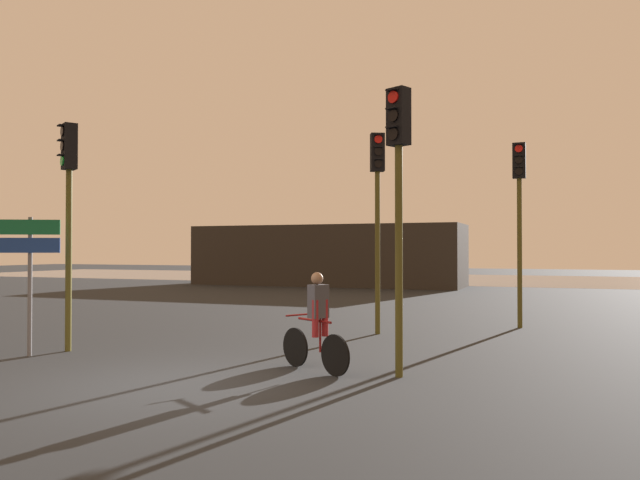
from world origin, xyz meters
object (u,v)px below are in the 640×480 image
Objects in this scene: traffic_light_near_right at (398,176)px; cyclist at (317,321)px; traffic_light_far_right at (519,200)px; traffic_light_near_left at (69,193)px; distant_building at (326,255)px; direction_sign_post at (30,260)px; traffic_light_center at (377,195)px.

traffic_light_near_right reaches higher than cyclist.
traffic_light_far_right is 10.67m from traffic_light_near_left.
cyclist is at bearing -149.38° from traffic_light_near_left.
cyclist is (8.49, -23.16, -0.85)m from distant_building.
direction_sign_post is at bearing 125.66° from cyclist.
distant_building reaches higher than direction_sign_post.
traffic_light_center is 2.93× the size of cyclist.
traffic_light_far_right is 2.91× the size of cyclist.
traffic_light_near_left is (-6.65, 0.09, -0.04)m from traffic_light_near_right.
traffic_light_near_right reaches higher than direction_sign_post.
distant_building is at bearing -42.32° from traffic_light_near_right.
traffic_light_center reaches higher than traffic_light_far_right.
traffic_light_near_right is at bearing -66.93° from distant_building.
traffic_light_center is 7.60m from direction_sign_post.
traffic_light_near_left reaches higher than distant_building.
traffic_light_near_left is at bearing 118.28° from cyclist.
cyclist is (-1.35, -0.07, -2.32)m from traffic_light_near_right.
traffic_light_near_right is 1.74× the size of direction_sign_post.
traffic_light_far_right is at bearing 9.16° from cyclist.
distant_building is at bearing 50.20° from cyclist.
traffic_light_far_right is at bearing -167.32° from traffic_light_center.
distant_building is 3.33× the size of traffic_light_near_right.
traffic_light_near_right is at bearing 78.95° from traffic_light_far_right.
distant_building is 19.60m from traffic_light_far_right.
traffic_light_far_right reaches higher than distant_building.
traffic_light_near_right reaches higher than distant_building.
traffic_light_center is at bearing -105.01° from traffic_light_near_left.
cyclist is at bearing 68.08° from traffic_light_center.
distant_building is 3.20× the size of traffic_light_far_right.
cyclist is at bearing -69.87° from distant_building.
distant_building is 3.38× the size of traffic_light_near_left.
traffic_light_center is at bearing 38.50° from traffic_light_far_right.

